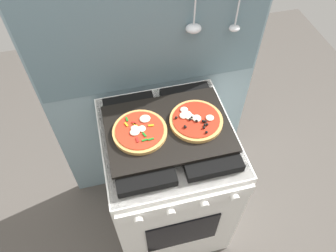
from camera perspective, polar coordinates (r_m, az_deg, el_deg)
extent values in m
plane|color=#4C4742|center=(2.19, 0.00, -15.26)|extent=(4.00, 4.00, 0.00)
cube|color=#7A939E|center=(1.72, -2.68, 5.38)|extent=(1.10, 0.03, 1.55)
cube|color=slate|center=(1.46, -3.10, 15.21)|extent=(1.08, 0.00, 0.56)
cylinder|color=silver|center=(1.39, 4.83, 20.40)|extent=(0.01, 0.01, 0.17)
ellipsoid|color=silver|center=(1.45, 4.54, 16.83)|extent=(0.07, 0.06, 0.04)
cylinder|color=silver|center=(1.46, 12.45, 20.35)|extent=(0.01, 0.01, 0.20)
ellipsoid|color=silver|center=(1.53, 11.67, 16.60)|extent=(0.05, 0.04, 0.03)
cube|color=white|center=(1.80, 0.00, -9.87)|extent=(0.60, 0.60, 0.86)
cube|color=black|center=(1.44, 0.00, -1.78)|extent=(0.59, 0.59, 0.01)
cube|color=black|center=(1.41, -5.54, -2.23)|extent=(0.24, 0.51, 0.04)
cube|color=black|center=(1.45, 5.39, -0.10)|extent=(0.24, 0.51, 0.04)
cube|color=white|center=(1.34, 3.26, -13.59)|extent=(0.58, 0.02, 0.07)
cylinder|color=silver|center=(1.31, -5.25, -16.26)|extent=(0.04, 0.02, 0.04)
cylinder|color=silver|center=(1.32, 0.49, -15.08)|extent=(0.04, 0.02, 0.04)
cylinder|color=silver|center=(1.34, 6.47, -13.68)|extent=(0.04, 0.02, 0.04)
cylinder|color=silver|center=(1.37, 11.74, -12.31)|extent=(0.04, 0.02, 0.04)
cube|color=black|center=(1.66, 2.63, -18.50)|extent=(0.36, 0.01, 0.28)
cube|color=black|center=(1.40, 0.00, -0.46)|extent=(0.54, 0.38, 0.02)
cylinder|color=tan|center=(1.37, -4.97, -1.11)|extent=(0.23, 0.23, 0.02)
cylinder|color=#B72D19|center=(1.36, -5.01, -0.83)|extent=(0.21, 0.21, 0.00)
ellipsoid|color=beige|center=(1.36, -5.60, -0.45)|extent=(0.03, 0.02, 0.01)
ellipsoid|color=beige|center=(1.35, -5.93, -1.08)|extent=(0.04, 0.04, 0.01)
ellipsoid|color=beige|center=(1.39, -4.11, 1.31)|extent=(0.05, 0.04, 0.01)
ellipsoid|color=beige|center=(1.36, -5.95, -0.39)|extent=(0.03, 0.03, 0.01)
ellipsoid|color=beige|center=(1.36, -4.63, -0.60)|extent=(0.03, 0.04, 0.01)
cube|color=#19721E|center=(1.40, -7.29, 1.20)|extent=(0.01, 0.02, 0.00)
cube|color=#19721E|center=(1.34, -4.20, -1.53)|extent=(0.02, 0.03, 0.00)
cube|color=#19721E|center=(1.33, -4.15, -2.50)|extent=(0.02, 0.01, 0.00)
cube|color=gold|center=(1.38, -7.39, 0.29)|extent=(0.02, 0.03, 0.00)
cube|color=gold|center=(1.38, -5.81, 0.22)|extent=(0.02, 0.03, 0.00)
cube|color=red|center=(1.33, -5.45, -2.44)|extent=(0.01, 0.02, 0.00)
cube|color=gold|center=(1.37, -3.02, 0.11)|extent=(0.02, 0.01, 0.00)
cube|color=#19721E|center=(1.33, -3.04, -2.33)|extent=(0.02, 0.01, 0.00)
cube|color=red|center=(1.38, -6.01, 0.51)|extent=(0.02, 0.02, 0.00)
cylinder|color=tan|center=(1.41, 5.03, 0.85)|extent=(0.23, 0.23, 0.02)
cylinder|color=#AD2614|center=(1.40, 5.06, 1.14)|extent=(0.21, 0.21, 0.00)
ellipsoid|color=#F4EACC|center=(1.41, 7.41, 1.46)|extent=(0.04, 0.03, 0.01)
ellipsoid|color=#F4EACC|center=(1.40, 3.88, 1.68)|extent=(0.04, 0.03, 0.01)
ellipsoid|color=#F4EACC|center=(1.40, 2.72, 1.87)|extent=(0.03, 0.04, 0.01)
ellipsoid|color=#F4EACC|center=(1.43, 2.85, 2.91)|extent=(0.03, 0.03, 0.01)
ellipsoid|color=#F4EACC|center=(1.40, 5.10, 1.42)|extent=(0.04, 0.04, 0.01)
ellipsoid|color=#F4EACC|center=(1.41, 3.36, 2.06)|extent=(0.04, 0.05, 0.01)
sphere|color=black|center=(1.36, 3.11, -0.16)|extent=(0.01, 0.01, 0.01)
sphere|color=black|center=(1.37, 6.40, -0.27)|extent=(0.01, 0.01, 0.01)
sphere|color=black|center=(1.39, 4.00, 1.09)|extent=(0.01, 0.01, 0.01)
sphere|color=black|center=(1.38, 6.56, 0.20)|extent=(0.01, 0.01, 0.01)
sphere|color=black|center=(1.39, 6.65, 0.80)|extent=(0.01, 0.01, 0.01)
sphere|color=black|center=(1.39, 1.48, 1.51)|extent=(0.01, 0.01, 0.01)
sphere|color=black|center=(1.39, 6.24, 0.90)|extent=(0.01, 0.01, 0.01)
sphere|color=black|center=(1.36, 3.02, -0.07)|extent=(0.01, 0.01, 0.01)
sphere|color=black|center=(1.39, 5.08, 0.92)|extent=(0.01, 0.01, 0.01)
sphere|color=black|center=(1.35, 6.84, -1.09)|extent=(0.01, 0.01, 0.01)
sphere|color=black|center=(1.40, 4.22, 1.54)|extent=(0.01, 0.01, 0.01)
sphere|color=black|center=(1.38, 6.94, 0.31)|extent=(0.01, 0.01, 0.01)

